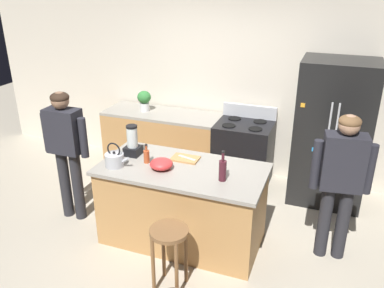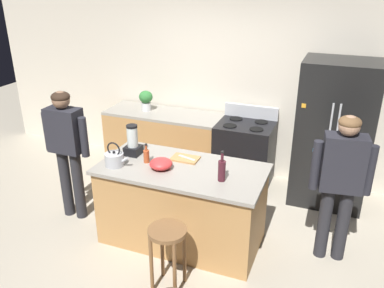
{
  "view_description": "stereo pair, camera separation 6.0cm",
  "coord_description": "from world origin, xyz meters",
  "px_view_note": "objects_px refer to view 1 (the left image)",
  "views": [
    {
      "loc": [
        1.42,
        -3.48,
        2.8
      ],
      "look_at": [
        0.0,
        0.3,
        1.05
      ],
      "focal_mm": 37.41,
      "sensor_mm": 36.0,
      "label": 1
    },
    {
      "loc": [
        1.47,
        -3.46,
        2.8
      ],
      "look_at": [
        0.0,
        0.3,
        1.05
      ],
      "focal_mm": 37.41,
      "sensor_mm": 36.0,
      "label": 2
    }
  ],
  "objects_px": {
    "bottle_cooking_sauce": "(147,156)",
    "chef_knife": "(187,158)",
    "bar_stool": "(169,243)",
    "mixing_bowl": "(161,164)",
    "stove_range": "(243,153)",
    "person_by_island_left": "(66,144)",
    "tea_kettle": "(115,159)",
    "cutting_board": "(185,159)",
    "bottle_wine": "(223,170)",
    "blender_appliance": "(133,143)",
    "kitchen_island": "(182,204)",
    "refrigerator": "(332,134)",
    "person_by_sink_right": "(341,175)",
    "potted_plant": "(144,99)"
  },
  "relations": [
    {
      "from": "person_by_island_left",
      "to": "person_by_sink_right",
      "type": "xyz_separation_m",
      "value": [
        3.0,
        0.33,
        -0.01
      ]
    },
    {
      "from": "bottle_cooking_sauce",
      "to": "bottle_wine",
      "type": "xyz_separation_m",
      "value": [
        0.88,
        -0.1,
        0.04
      ]
    },
    {
      "from": "stove_range",
      "to": "potted_plant",
      "type": "bearing_deg",
      "value": 179.04
    },
    {
      "from": "kitchen_island",
      "to": "mixing_bowl",
      "type": "distance_m",
      "value": 0.55
    },
    {
      "from": "cutting_board",
      "to": "person_by_island_left",
      "type": "bearing_deg",
      "value": -170.39
    },
    {
      "from": "bottle_cooking_sauce",
      "to": "mixing_bowl",
      "type": "height_order",
      "value": "bottle_cooking_sauce"
    },
    {
      "from": "stove_range",
      "to": "bottle_wine",
      "type": "height_order",
      "value": "bottle_wine"
    },
    {
      "from": "kitchen_island",
      "to": "bottle_wine",
      "type": "relative_size",
      "value": 5.6
    },
    {
      "from": "mixing_bowl",
      "to": "tea_kettle",
      "type": "bearing_deg",
      "value": -166.69
    },
    {
      "from": "refrigerator",
      "to": "person_by_sink_right",
      "type": "xyz_separation_m",
      "value": [
        0.14,
        -1.21,
        0.03
      ]
    },
    {
      "from": "refrigerator",
      "to": "bottle_wine",
      "type": "relative_size",
      "value": 5.87
    },
    {
      "from": "stove_range",
      "to": "person_by_island_left",
      "type": "relative_size",
      "value": 0.68
    },
    {
      "from": "refrigerator",
      "to": "blender_appliance",
      "type": "distance_m",
      "value": 2.49
    },
    {
      "from": "tea_kettle",
      "to": "bottle_wine",
      "type": "bearing_deg",
      "value": 4.75
    },
    {
      "from": "bottle_wine",
      "to": "mixing_bowl",
      "type": "xyz_separation_m",
      "value": [
        -0.67,
        0.02,
        -0.06
      ]
    },
    {
      "from": "bottle_cooking_sauce",
      "to": "cutting_board",
      "type": "relative_size",
      "value": 0.72
    },
    {
      "from": "bottle_wine",
      "to": "tea_kettle",
      "type": "xyz_separation_m",
      "value": [
        -1.16,
        -0.1,
        -0.04
      ]
    },
    {
      "from": "person_by_island_left",
      "to": "bar_stool",
      "type": "xyz_separation_m",
      "value": [
        1.6,
        -0.71,
        -0.46
      ]
    },
    {
      "from": "stove_range",
      "to": "bottle_cooking_sauce",
      "type": "distance_m",
      "value": 1.77
    },
    {
      "from": "cutting_board",
      "to": "chef_knife",
      "type": "height_order",
      "value": "chef_knife"
    },
    {
      "from": "cutting_board",
      "to": "chef_knife",
      "type": "bearing_deg",
      "value": 0.0
    },
    {
      "from": "stove_range",
      "to": "mixing_bowl",
      "type": "height_order",
      "value": "stove_range"
    },
    {
      "from": "mixing_bowl",
      "to": "refrigerator",
      "type": "bearing_deg",
      "value": 44.53
    },
    {
      "from": "bottle_cooking_sauce",
      "to": "chef_knife",
      "type": "relative_size",
      "value": 0.98
    },
    {
      "from": "stove_range",
      "to": "blender_appliance",
      "type": "relative_size",
      "value": 3.08
    },
    {
      "from": "stove_range",
      "to": "bar_stool",
      "type": "height_order",
      "value": "stove_range"
    },
    {
      "from": "bar_stool",
      "to": "mixing_bowl",
      "type": "height_order",
      "value": "mixing_bowl"
    },
    {
      "from": "bar_stool",
      "to": "cutting_board",
      "type": "height_order",
      "value": "cutting_board"
    },
    {
      "from": "bar_stool",
      "to": "mixing_bowl",
      "type": "distance_m",
      "value": 0.86
    },
    {
      "from": "mixing_bowl",
      "to": "chef_knife",
      "type": "height_order",
      "value": "mixing_bowl"
    },
    {
      "from": "potted_plant",
      "to": "bottle_wine",
      "type": "relative_size",
      "value": 0.95
    },
    {
      "from": "bottle_cooking_sauce",
      "to": "mixing_bowl",
      "type": "xyz_separation_m",
      "value": [
        0.21,
        -0.08,
        -0.02
      ]
    },
    {
      "from": "refrigerator",
      "to": "blender_appliance",
      "type": "bearing_deg",
      "value": -146.02
    },
    {
      "from": "bottle_cooking_sauce",
      "to": "blender_appliance",
      "type": "bearing_deg",
      "value": 151.54
    },
    {
      "from": "bar_stool",
      "to": "bottle_wine",
      "type": "bearing_deg",
      "value": 63.95
    },
    {
      "from": "stove_range",
      "to": "potted_plant",
      "type": "xyz_separation_m",
      "value": [
        -1.52,
        0.03,
        0.61
      ]
    },
    {
      "from": "bar_stool",
      "to": "bottle_cooking_sauce",
      "type": "relative_size",
      "value": 3.05
    },
    {
      "from": "person_by_sink_right",
      "to": "tea_kettle",
      "type": "height_order",
      "value": "person_by_sink_right"
    },
    {
      "from": "bar_stool",
      "to": "bottle_cooking_sauce",
      "type": "xyz_separation_m",
      "value": [
        -0.57,
        0.73,
        0.47
      ]
    },
    {
      "from": "bottle_wine",
      "to": "blender_appliance",
      "type": "bearing_deg",
      "value": 168.6
    },
    {
      "from": "cutting_board",
      "to": "potted_plant",
      "type": "bearing_deg",
      "value": 131.07
    },
    {
      "from": "stove_range",
      "to": "kitchen_island",
      "type": "bearing_deg",
      "value": -101.3
    },
    {
      "from": "stove_range",
      "to": "mixing_bowl",
      "type": "bearing_deg",
      "value": -107.07
    },
    {
      "from": "person_by_island_left",
      "to": "bottle_cooking_sauce",
      "type": "relative_size",
      "value": 7.38
    },
    {
      "from": "mixing_bowl",
      "to": "chef_knife",
      "type": "bearing_deg",
      "value": 59.99
    },
    {
      "from": "potted_plant",
      "to": "chef_knife",
      "type": "distance_m",
      "value": 1.81
    },
    {
      "from": "kitchen_island",
      "to": "blender_appliance",
      "type": "relative_size",
      "value": 5.04
    },
    {
      "from": "bottle_wine",
      "to": "tea_kettle",
      "type": "distance_m",
      "value": 1.16
    },
    {
      "from": "bottle_cooking_sauce",
      "to": "mixing_bowl",
      "type": "bearing_deg",
      "value": -20.55
    },
    {
      "from": "blender_appliance",
      "to": "tea_kettle",
      "type": "bearing_deg",
      "value": -98.01
    }
  ]
}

